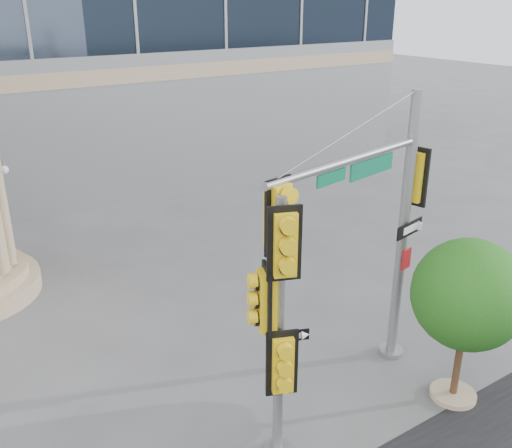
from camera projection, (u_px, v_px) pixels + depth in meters
ground at (320, 388)px, 12.63m from camera, size 120.00×120.00×0.00m
main_signal_pole at (377, 215)px, 11.66m from camera, size 4.87×1.38×6.33m
secondary_signal_pole at (278, 317)px, 9.65m from camera, size 0.88×0.85×5.15m
street_tree at (468, 298)px, 11.52m from camera, size 2.35×2.29×3.66m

